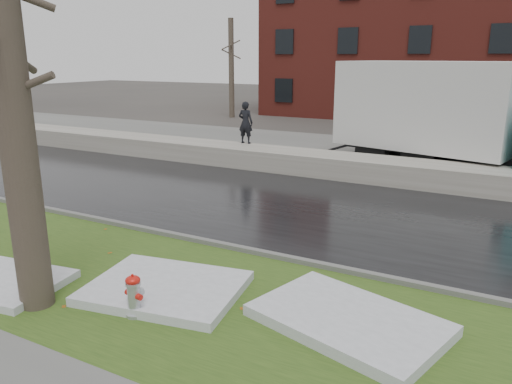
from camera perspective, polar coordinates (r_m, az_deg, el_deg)
The scene contains 16 objects.
ground at distance 10.40m, azimuth -8.61°, elevation -7.85°, with size 120.00×120.00×0.00m, color #47423D.
verge at distance 9.52m, azimuth -13.18°, elevation -10.22°, with size 60.00×4.50×0.04m, color #2C4918.
road at distance 14.02m, azimuth 2.43°, elevation -1.49°, with size 60.00×7.00×0.03m, color black.
parking_lot at distance 21.78m, azimuth 12.31°, elevation 4.21°, with size 60.00×9.00×0.03m, color slate.
curb at distance 11.12m, azimuth -5.54°, elevation -5.78°, with size 60.00×0.15×0.14m, color slate.
snowbank at distance 17.69m, azimuth 8.42°, elevation 3.09°, with size 60.00×1.60×0.75m, color #A7A399.
brick_building at distance 37.80m, azimuth 23.39°, elevation 15.48°, with size 26.00×12.00×10.00m, color maroon.
bg_tree_left at distance 34.56m, azimuth -2.84°, elevation 14.03°, with size 1.40×1.62×6.50m.
bg_tree_center at distance 35.62m, azimuth 9.19°, elevation 13.89°, with size 1.40×1.62×6.50m.
fire_hydrant at distance 8.26m, azimuth -13.78°, elevation -11.23°, with size 0.36×0.32×0.72m.
tree at distance 8.42m, azimuth -26.12°, elevation 9.77°, with size 1.35×1.55×6.80m.
box_truck at distance 18.66m, azimuth 22.47°, elevation 7.99°, with size 11.79×4.95×3.90m.
worker at distance 19.57m, azimuth -1.20°, elevation 7.94°, with size 0.59×0.39×1.63m, color black.
snow_patch_near at distance 9.05m, azimuth -10.30°, elevation -10.73°, with size 2.60×2.00×0.16m, color silver.
snow_patch_far at distance 10.25m, azimuth -27.09°, elevation -9.12°, with size 2.20×1.60×0.14m, color silver.
snow_patch_side at distance 8.03m, azimuth 10.53°, elevation -14.21°, with size 2.80×1.80×0.18m, color silver.
Camera 1 is at (5.85, -7.59, 4.04)m, focal length 35.00 mm.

